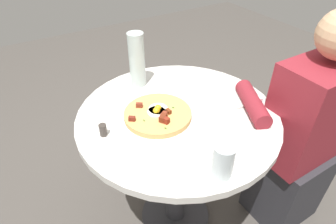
# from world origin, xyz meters

# --- Properties ---
(ground_plane) EXTENTS (6.00, 6.00, 0.00)m
(ground_plane) POSITION_xyz_m (0.00, 0.00, 0.00)
(ground_plane) COLOR #4C4742
(dining_table) EXTENTS (0.82, 0.82, 0.73)m
(dining_table) POSITION_xyz_m (0.00, 0.00, 0.55)
(dining_table) COLOR silver
(dining_table) RESTS_ON ground_plane
(person_seated) EXTENTS (0.53, 0.40, 1.14)m
(person_seated) POSITION_xyz_m (-0.52, 0.26, 0.51)
(person_seated) COLOR #2D2D33
(person_seated) RESTS_ON ground_plane
(pizza_plate) EXTENTS (0.31, 0.31, 0.01)m
(pizza_plate) POSITION_xyz_m (0.09, -0.01, 0.73)
(pizza_plate) COLOR white
(pizza_plate) RESTS_ON dining_table
(breakfast_pizza) EXTENTS (0.27, 0.27, 0.05)m
(breakfast_pizza) POSITION_xyz_m (0.09, -0.01, 0.75)
(breakfast_pizza) COLOR #DDA95E
(breakfast_pizza) RESTS_ON pizza_plate
(bread_plate) EXTENTS (0.17, 0.17, 0.01)m
(bread_plate) POSITION_xyz_m (-0.24, 0.03, 0.73)
(bread_plate) COLOR silver
(bread_plate) RESTS_ON dining_table
(napkin) EXTENTS (0.21, 0.19, 0.00)m
(napkin) POSITION_xyz_m (-0.09, 0.26, 0.73)
(napkin) COLOR white
(napkin) RESTS_ON dining_table
(fork) EXTENTS (0.17, 0.07, 0.00)m
(fork) POSITION_xyz_m (-0.08, 0.28, 0.73)
(fork) COLOR silver
(fork) RESTS_ON napkin
(knife) EXTENTS (0.17, 0.07, 0.00)m
(knife) POSITION_xyz_m (-0.09, 0.25, 0.73)
(knife) COLOR silver
(knife) RESTS_ON napkin
(water_glass) EXTENTS (0.07, 0.07, 0.12)m
(water_glass) POSITION_xyz_m (0.06, 0.34, 0.79)
(water_glass) COLOR silver
(water_glass) RESTS_ON dining_table
(water_bottle) EXTENTS (0.07, 0.07, 0.25)m
(water_bottle) POSITION_xyz_m (0.04, -0.29, 0.85)
(water_bottle) COLOR silver
(water_bottle) RESTS_ON dining_table
(salt_shaker) EXTENTS (0.03, 0.03, 0.06)m
(salt_shaker) POSITION_xyz_m (-0.30, 0.14, 0.75)
(salt_shaker) COLOR white
(salt_shaker) RESTS_ON dining_table
(pepper_shaker) EXTENTS (0.03, 0.03, 0.05)m
(pepper_shaker) POSITION_xyz_m (0.31, -0.03, 0.75)
(pepper_shaker) COLOR #3F3833
(pepper_shaker) RESTS_ON dining_table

